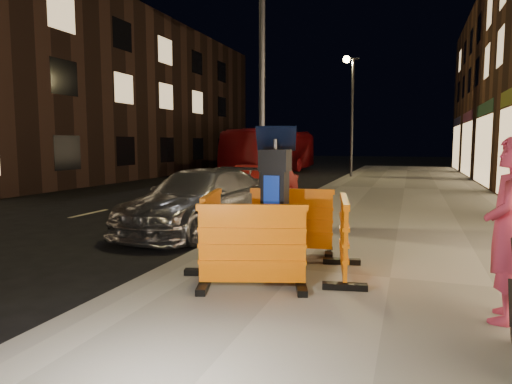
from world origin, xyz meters
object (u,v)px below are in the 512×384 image
(car_silver, at_px, (200,230))
(bus_doubledecker, at_px, (272,173))
(barrier_kerbside, at_px, (212,228))
(man, at_px, (508,230))
(barrier_front, at_px, (252,247))
(barrier_bldgside, at_px, (344,237))
(barrier_back, at_px, (292,221))
(car_red, at_px, (256,210))
(parking_kiosk, at_px, (275,203))

(car_silver, bearing_deg, bus_doubledecker, 109.14)
(barrier_kerbside, relative_size, bus_doubledecker, 0.13)
(man, bearing_deg, barrier_front, -78.41)
(barrier_bldgside, relative_size, man, 0.73)
(car_silver, xyz_separation_m, man, (5.27, -3.99, 1.06))
(barrier_back, bearing_deg, bus_doubledecker, 98.59)
(car_silver, relative_size, bus_doubledecker, 0.46)
(car_silver, relative_size, car_red, 1.19)
(car_red, bearing_deg, barrier_front, -67.13)
(barrier_front, distance_m, bus_doubledecker, 23.43)
(barrier_front, distance_m, car_silver, 4.74)
(bus_doubledecker, xyz_separation_m, man, (9.22, -22.57, 1.06))
(barrier_kerbside, height_order, car_red, barrier_kerbside)
(car_red, xyz_separation_m, bus_doubledecker, (-4.12, 15.29, 0.00))
(parking_kiosk, relative_size, man, 1.02)
(barrier_bldgside, bearing_deg, bus_doubledecker, 9.14)
(parking_kiosk, bearing_deg, barrier_bldgside, -12.03)
(barrier_back, bearing_deg, barrier_front, -99.03)
(car_silver, height_order, car_red, car_silver)
(barrier_front, distance_m, barrier_bldgside, 1.34)
(barrier_kerbside, height_order, man, man)
(man, bearing_deg, car_silver, -113.88)
(barrier_front, xyz_separation_m, barrier_kerbside, (-0.95, 0.95, 0.00))
(barrier_front, height_order, barrier_back, same)
(barrier_back, distance_m, car_red, 5.86)
(barrier_kerbside, bearing_deg, car_silver, 14.94)
(barrier_kerbside, distance_m, bus_doubledecker, 22.26)
(barrier_bldgside, bearing_deg, man, -130.73)
(barrier_front, relative_size, barrier_back, 1.00)
(barrier_front, relative_size, barrier_kerbside, 1.00)
(car_red, bearing_deg, parking_kiosk, -64.54)
(bus_doubledecker, distance_m, man, 24.40)
(car_red, distance_m, bus_doubledecker, 15.84)
(parking_kiosk, xyz_separation_m, car_silver, (-2.59, 2.96, -1.08))
(barrier_back, xyz_separation_m, car_red, (-2.42, 5.30, -0.67))
(barrier_front, relative_size, bus_doubledecker, 0.13)
(man, bearing_deg, barrier_bldgside, -107.47)
(parking_kiosk, relative_size, car_red, 0.49)
(parking_kiosk, bearing_deg, barrier_back, 77.97)
(barrier_bldgside, xyz_separation_m, car_silver, (-3.54, 2.96, -0.67))
(barrier_bldgside, relative_size, car_silver, 0.29)
(barrier_back, xyz_separation_m, bus_doubledecker, (-6.54, 20.59, -0.67))
(barrier_kerbside, relative_size, man, 0.73)
(barrier_back, distance_m, man, 3.35)
(barrier_front, bearing_deg, bus_doubledecker, 89.18)
(barrier_kerbside, bearing_deg, parking_kiosk, -104.03)
(parking_kiosk, relative_size, barrier_kerbside, 1.40)
(barrier_back, xyz_separation_m, barrier_kerbside, (-0.95, -0.95, 0.00))
(parking_kiosk, bearing_deg, man, -33.00)
(car_red, bearing_deg, barrier_back, -61.17)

